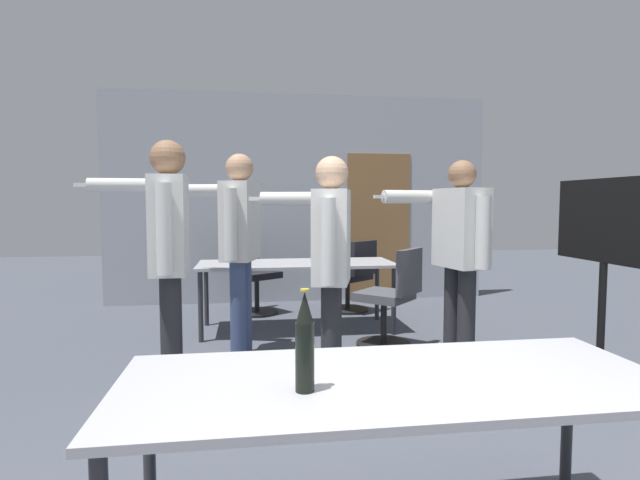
# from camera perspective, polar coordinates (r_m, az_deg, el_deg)

# --- Properties ---
(back_wall) EXTENTS (5.25, 0.12, 2.84)m
(back_wall) POSITION_cam_1_polar(r_m,az_deg,el_deg) (6.92, -2.00, 4.62)
(back_wall) COLOR #A3A8B2
(back_wall) RESTS_ON ground_plane
(conference_table_near) EXTENTS (1.98, 0.79, 0.73)m
(conference_table_near) POSITION_cam_1_polar(r_m,az_deg,el_deg) (1.92, 8.47, -16.96)
(conference_table_near) COLOR #A8A8AD
(conference_table_near) RESTS_ON ground_plane
(conference_table_far) EXTENTS (2.07, 0.80, 0.73)m
(conference_table_far) POSITION_cam_1_polar(r_m,az_deg,el_deg) (5.33, -2.70, -3.22)
(conference_table_far) COLOR #A8A8AD
(conference_table_far) RESTS_ON ground_plane
(tv_screen) EXTENTS (0.44, 1.13, 1.56)m
(tv_screen) POSITION_cam_1_polar(r_m,az_deg,el_deg) (4.55, 29.74, -1.27)
(tv_screen) COLOR black
(tv_screen) RESTS_ON ground_plane
(person_center_tall) EXTENTS (0.73, 0.74, 1.68)m
(person_center_tall) POSITION_cam_1_polar(r_m,az_deg,el_deg) (3.43, 1.10, -1.55)
(person_center_tall) COLOR #28282D
(person_center_tall) RESTS_ON ground_plane
(person_left_plaid) EXTENTS (0.87, 0.69, 1.71)m
(person_left_plaid) POSITION_cam_1_polar(r_m,az_deg,el_deg) (4.29, 15.61, -0.42)
(person_left_plaid) COLOR #28282D
(person_left_plaid) RESTS_ON ground_plane
(person_near_casual) EXTENTS (0.77, 0.80, 1.79)m
(person_near_casual) POSITION_cam_1_polar(r_m,az_deg,el_deg) (4.40, -9.28, 0.52)
(person_near_casual) COLOR #3D4C75
(person_near_casual) RESTS_ON ground_plane
(person_right_polo) EXTENTS (0.81, 0.62, 1.79)m
(person_right_polo) POSITION_cam_1_polar(r_m,az_deg,el_deg) (3.61, -17.05, -0.23)
(person_right_polo) COLOR #28282D
(person_right_polo) RESTS_ON ground_plane
(office_chair_near_pushed) EXTENTS (0.69, 0.68, 0.94)m
(office_chair_near_pushed) POSITION_cam_1_polar(r_m,az_deg,el_deg) (4.78, 8.13, -6.87)
(office_chair_near_pushed) COLOR black
(office_chair_near_pushed) RESTS_ON ground_plane
(office_chair_mid_tucked) EXTENTS (0.67, 0.68, 0.94)m
(office_chair_mid_tucked) POSITION_cam_1_polar(r_m,az_deg,el_deg) (6.26, -7.66, -4.21)
(office_chair_mid_tucked) COLOR black
(office_chair_mid_tucked) RESTS_ON ground_plane
(office_chair_side_rolled) EXTENTS (0.67, 0.69, 0.90)m
(office_chair_side_rolled) POSITION_cam_1_polar(r_m,az_deg,el_deg) (6.27, 3.72, -4.46)
(office_chair_side_rolled) COLOR black
(office_chair_side_rolled) RESTS_ON ground_plane
(beer_bottle) EXTENTS (0.06, 0.06, 0.35)m
(beer_bottle) POSITION_cam_1_polar(r_m,az_deg,el_deg) (1.70, -1.75, -11.73)
(beer_bottle) COLOR black
(beer_bottle) RESTS_ON conference_table_near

